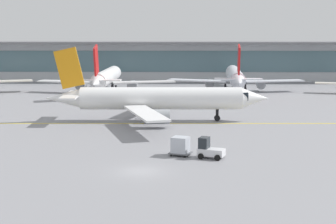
# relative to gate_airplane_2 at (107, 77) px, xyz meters

# --- Properties ---
(ground_plane) EXTENTS (400.00, 400.00, 0.00)m
(ground_plane) POSITION_rel_gate_airplane_2_xyz_m (10.89, -61.53, -2.99)
(ground_plane) COLOR gray
(taxiway_centreline_stripe) EXTENTS (109.99, 2.10, 0.01)m
(taxiway_centreline_stripe) POSITION_rel_gate_airplane_2_xyz_m (11.97, -36.44, -2.99)
(taxiway_centreline_stripe) COLOR yellow
(taxiway_centreline_stripe) RESTS_ON ground_plane
(terminal_concourse) EXTENTS (214.28, 11.00, 9.60)m
(terminal_concourse) POSITION_rel_gate_airplane_2_xyz_m (10.89, 25.41, 1.93)
(terminal_concourse) COLOR #B2B7BC
(terminal_concourse) RESTS_ON ground_plane
(gate_airplane_2) EXTENTS (28.02, 30.09, 9.98)m
(gate_airplane_2) POSITION_rel_gate_airplane_2_xyz_m (0.00, 0.00, 0.00)
(gate_airplane_2) COLOR white
(gate_airplane_2) RESTS_ON ground_plane
(gate_airplane_3) EXTENTS (27.99, 30.12, 9.98)m
(gate_airplane_3) POSITION_rel_gate_airplane_2_xyz_m (26.19, 2.72, 0.00)
(gate_airplane_3) COLOR silver
(gate_airplane_3) RESTS_ON ground_plane
(taxiing_regional_jet) EXTENTS (31.15, 29.04, 10.34)m
(taxiing_regional_jet) POSITION_rel_gate_airplane_2_xyz_m (11.57, -34.44, 0.11)
(taxiing_regional_jet) COLOR white
(taxiing_regional_jet) RESTS_ON ground_plane
(baggage_tug) EXTENTS (2.93, 2.33, 2.10)m
(baggage_tug) POSITION_rel_gate_airplane_2_xyz_m (17.38, -56.46, -2.10)
(baggage_tug) COLOR silver
(baggage_tug) RESTS_ON ground_plane
(cargo_dolly_lead) EXTENTS (2.53, 2.24, 1.94)m
(cargo_dolly_lead) POSITION_rel_gate_airplane_2_xyz_m (14.52, -55.39, -1.94)
(cargo_dolly_lead) COLOR #595B60
(cargo_dolly_lead) RESTS_ON ground_plane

